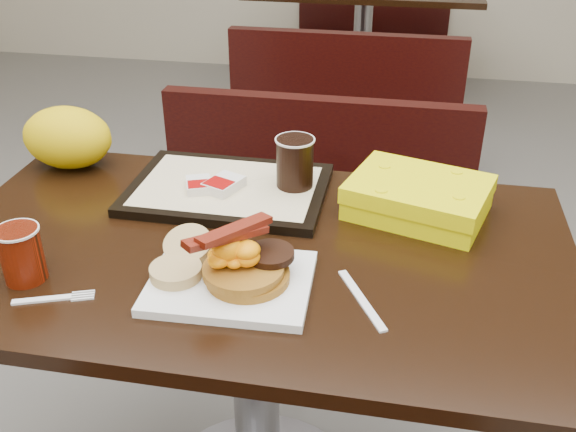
% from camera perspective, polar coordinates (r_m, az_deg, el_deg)
% --- Properties ---
extents(table_near, '(1.20, 0.70, 0.75)m').
position_cam_1_polar(table_near, '(1.46, -2.80, -15.10)').
color(table_near, black).
rests_on(table_near, floor).
extents(bench_near_n, '(1.00, 0.46, 0.72)m').
position_cam_1_polar(bench_near_n, '(2.02, 1.69, -1.45)').
color(bench_near_n, black).
rests_on(bench_near_n, floor).
extents(table_far, '(1.20, 0.70, 0.75)m').
position_cam_1_polar(table_far, '(3.76, 6.42, 13.75)').
color(table_far, black).
rests_on(table_far, floor).
extents(bench_far_s, '(1.00, 0.46, 0.72)m').
position_cam_1_polar(bench_far_s, '(3.10, 5.26, 9.98)').
color(bench_far_s, black).
rests_on(bench_far_s, floor).
extents(bench_far_n, '(1.00, 0.46, 0.72)m').
position_cam_1_polar(bench_far_n, '(4.44, 7.23, 16.01)').
color(bench_far_n, black).
rests_on(bench_far_n, floor).
extents(platter, '(0.28, 0.22, 0.02)m').
position_cam_1_polar(platter, '(1.12, -5.03, -5.82)').
color(platter, white).
rests_on(platter, table_near).
extents(pancake_stack, '(0.17, 0.17, 0.03)m').
position_cam_1_polar(pancake_stack, '(1.10, -3.54, -4.93)').
color(pancake_stack, '#8A5617').
rests_on(pancake_stack, platter).
extents(sausage_patty, '(0.09, 0.09, 0.01)m').
position_cam_1_polar(sausage_patty, '(1.11, -1.53, -3.34)').
color(sausage_patty, black).
rests_on(sausage_patty, pancake_stack).
extents(scrambled_eggs, '(0.11, 0.09, 0.05)m').
position_cam_1_polar(scrambled_eggs, '(1.09, -5.28, -2.99)').
color(scrambled_eggs, '#FF9F05').
rests_on(scrambled_eggs, pancake_stack).
extents(bacon_strips, '(0.15, 0.16, 0.01)m').
position_cam_1_polar(bacon_strips, '(1.07, -5.41, -1.64)').
color(bacon_strips, '#3F0C04').
rests_on(bacon_strips, scrambled_eggs).
extents(muffin_bottom, '(0.10, 0.10, 0.02)m').
position_cam_1_polar(muffin_bottom, '(1.13, -9.77, -4.79)').
color(muffin_bottom, tan).
rests_on(muffin_bottom, platter).
extents(muffin_top, '(0.09, 0.09, 0.05)m').
position_cam_1_polar(muffin_top, '(1.17, -8.71, -2.58)').
color(muffin_top, tan).
rests_on(muffin_top, platter).
extents(coffee_cup_near, '(0.09, 0.09, 0.10)m').
position_cam_1_polar(coffee_cup_near, '(1.20, -22.24, -3.12)').
color(coffee_cup_near, maroon).
rests_on(coffee_cup_near, table_near).
extents(fork, '(0.13, 0.07, 0.00)m').
position_cam_1_polar(fork, '(1.16, -20.70, -6.84)').
color(fork, white).
rests_on(fork, table_near).
extents(knife, '(0.09, 0.16, 0.00)m').
position_cam_1_polar(knife, '(1.09, 6.44, -7.27)').
color(knife, white).
rests_on(knife, table_near).
extents(condiment_syrup, '(0.04, 0.03, 0.01)m').
position_cam_1_polar(condiment_syrup, '(1.32, -5.24, -0.07)').
color(condiment_syrup, '#AB4107').
rests_on(condiment_syrup, table_near).
extents(tray, '(0.42, 0.30, 0.02)m').
position_cam_1_polar(tray, '(1.41, -5.26, 2.32)').
color(tray, black).
rests_on(tray, table_near).
extents(hashbrown_sleeve_left, '(0.07, 0.08, 0.02)m').
position_cam_1_polar(hashbrown_sleeve_left, '(1.39, -7.81, 2.70)').
color(hashbrown_sleeve_left, silver).
rests_on(hashbrown_sleeve_left, tray).
extents(hashbrown_sleeve_right, '(0.09, 0.10, 0.02)m').
position_cam_1_polar(hashbrown_sleeve_right, '(1.39, -5.62, 2.76)').
color(hashbrown_sleeve_right, silver).
rests_on(hashbrown_sleeve_right, tray).
extents(coffee_cup_far, '(0.09, 0.09, 0.11)m').
position_cam_1_polar(coffee_cup_far, '(1.38, 0.60, 4.70)').
color(coffee_cup_far, black).
rests_on(coffee_cup_far, tray).
extents(clamshell, '(0.31, 0.27, 0.07)m').
position_cam_1_polar(clamshell, '(1.34, 11.29, 1.61)').
color(clamshell, '#E7E003').
rests_on(clamshell, table_near).
extents(paper_bag, '(0.22, 0.18, 0.14)m').
position_cam_1_polar(paper_bag, '(1.59, -18.69, 6.52)').
color(paper_bag, '#D1A106').
rests_on(paper_bag, table_near).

